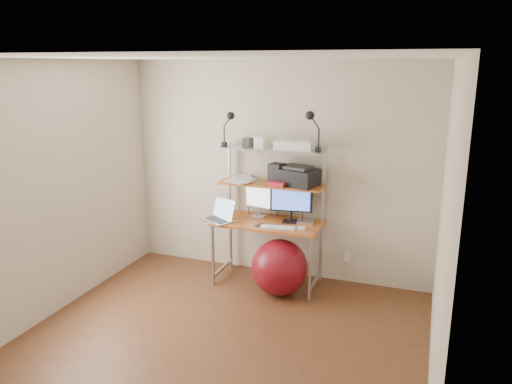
% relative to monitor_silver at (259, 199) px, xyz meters
% --- Properties ---
extents(room, '(3.60, 3.60, 3.60)m').
position_rel_monitor_silver_xyz_m(room, '(0.16, -1.59, 0.30)').
color(room, brown).
rests_on(room, ground).
extents(computer_desk, '(1.20, 0.60, 1.57)m').
position_rel_monitor_silver_xyz_m(computer_desk, '(0.16, -0.09, 0.01)').
color(computer_desk, '#B35B22').
rests_on(computer_desk, ground).
extents(desktop, '(1.20, 0.60, 0.00)m').
position_rel_monitor_silver_xyz_m(desktop, '(0.16, -0.15, -0.21)').
color(desktop, '#B35B22').
rests_on(desktop, computer_desk).
extents(mid_shelf, '(1.18, 0.34, 0.00)m').
position_rel_monitor_silver_xyz_m(mid_shelf, '(0.16, -0.02, 0.20)').
color(mid_shelf, '#B35B22').
rests_on(mid_shelf, computer_desk).
extents(top_shelf, '(1.18, 0.34, 0.00)m').
position_rel_monitor_silver_xyz_m(top_shelf, '(0.16, -0.02, 0.60)').
color(top_shelf, '#A9A8AD').
rests_on(top_shelf, computer_desk).
extents(floor, '(3.60, 3.60, 0.00)m').
position_rel_monitor_silver_xyz_m(floor, '(0.16, -1.59, -0.95)').
color(floor, brown).
rests_on(floor, ground).
extents(wall_outlet, '(0.08, 0.01, 0.12)m').
position_rel_monitor_silver_xyz_m(wall_outlet, '(1.01, 0.20, -0.65)').
color(wall_outlet, white).
rests_on(wall_outlet, room).
extents(monitor_silver, '(0.35, 0.15, 0.40)m').
position_rel_monitor_silver_xyz_m(monitor_silver, '(0.00, 0.00, 0.00)').
color(monitor_silver, silver).
rests_on(monitor_silver, desktop).
extents(monitor_black, '(0.47, 0.15, 0.47)m').
position_rel_monitor_silver_xyz_m(monitor_black, '(0.40, -0.06, 0.03)').
color(monitor_black, black).
rests_on(monitor_black, desktop).
extents(laptop, '(0.44, 0.41, 0.31)m').
position_rel_monitor_silver_xyz_m(laptop, '(-0.36, -0.29, -0.16)').
color(laptop, silver).
rests_on(laptop, desktop).
extents(keyboard, '(0.38, 0.15, 0.01)m').
position_rel_monitor_silver_xyz_m(keyboard, '(0.33, -0.32, -0.20)').
color(keyboard, white).
rests_on(keyboard, desktop).
extents(mouse, '(0.09, 0.06, 0.02)m').
position_rel_monitor_silver_xyz_m(mouse, '(0.58, -0.27, -0.20)').
color(mouse, white).
rests_on(mouse, desktop).
extents(mac_mini, '(0.19, 0.19, 0.03)m').
position_rel_monitor_silver_xyz_m(mac_mini, '(0.57, -0.05, -0.19)').
color(mac_mini, silver).
rests_on(mac_mini, desktop).
extents(phone, '(0.10, 0.13, 0.01)m').
position_rel_monitor_silver_xyz_m(phone, '(0.12, -0.31, -0.20)').
color(phone, black).
rests_on(phone, desktop).
extents(printer, '(0.52, 0.42, 0.22)m').
position_rel_monitor_silver_xyz_m(printer, '(0.44, -0.00, 0.30)').
color(printer, black).
rests_on(printer, mid_shelf).
extents(nas_cube, '(0.19, 0.19, 0.23)m').
position_rel_monitor_silver_xyz_m(nas_cube, '(0.22, -0.01, 0.32)').
color(nas_cube, black).
rests_on(nas_cube, mid_shelf).
extents(red_box, '(0.20, 0.14, 0.05)m').
position_rel_monitor_silver_xyz_m(red_box, '(0.26, -0.13, 0.23)').
color(red_box, red).
rests_on(red_box, mid_shelf).
extents(scanner, '(0.42, 0.29, 0.11)m').
position_rel_monitor_silver_xyz_m(scanner, '(0.41, 0.01, 0.65)').
color(scanner, white).
rests_on(scanner, top_shelf).
extents(box_white, '(0.11, 0.09, 0.13)m').
position_rel_monitor_silver_xyz_m(box_white, '(0.03, -0.06, 0.66)').
color(box_white, white).
rests_on(box_white, top_shelf).
extents(box_grey, '(0.11, 0.11, 0.09)m').
position_rel_monitor_silver_xyz_m(box_grey, '(-0.14, 0.02, 0.65)').
color(box_grey, '#2F3032').
rests_on(box_grey, top_shelf).
extents(clip_lamp_left, '(0.15, 0.09, 0.39)m').
position_rel_monitor_silver_xyz_m(clip_lamp_left, '(-0.31, -0.09, 0.89)').
color(clip_lamp_left, black).
rests_on(clip_lamp_left, top_shelf).
extents(clip_lamp_right, '(0.17, 0.09, 0.43)m').
position_rel_monitor_silver_xyz_m(clip_lamp_right, '(0.62, -0.10, 0.91)').
color(clip_lamp_right, black).
rests_on(clip_lamp_right, top_shelf).
extents(exercise_ball, '(0.62, 0.62, 0.62)m').
position_rel_monitor_silver_xyz_m(exercise_ball, '(0.37, -0.37, -0.64)').
color(exercise_ball, maroon).
rests_on(exercise_ball, floor).
extents(paper_stack, '(0.40, 0.45, 0.03)m').
position_rel_monitor_silver_xyz_m(paper_stack, '(-0.21, -0.01, 0.22)').
color(paper_stack, white).
rests_on(paper_stack, mid_shelf).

